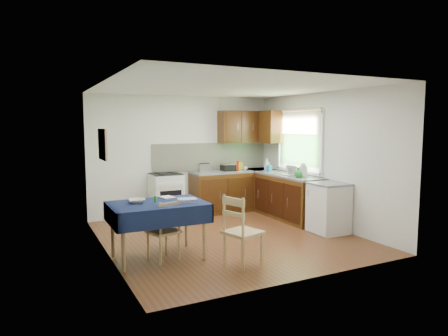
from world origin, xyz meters
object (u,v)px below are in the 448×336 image
kettle (303,171)px  dish_rack (292,174)px  chair_near (241,229)px  sandwich_press (228,167)px  dining_table (158,210)px  toaster (204,168)px  chair_far (165,229)px

kettle → dish_rack: bearing=98.7°
chair_near → sandwich_press: size_ratio=3.53×
dining_table → toaster: bearing=73.6°
chair_near → sandwich_press: sandwich_press is taller
dining_table → chair_near: (0.88, -0.83, -0.18)m
dining_table → chair_far: size_ratio=1.54×
chair_near → kettle: 2.83m
sandwich_press → dish_rack: dish_rack is taller
dish_rack → kettle: bearing=-60.8°
dining_table → dish_rack: dish_rack is taller
chair_far → kettle: 3.27m
dining_table → kettle: kettle is taller
dining_table → chair_far: 0.29m
sandwich_press → chair_far: bearing=-109.3°
dish_rack → sandwich_press: bearing=143.2°
dish_rack → kettle: (0.04, -0.29, 0.10)m
sandwich_press → kettle: bearing=-38.1°
chair_near → dish_rack: size_ratio=2.30×
toaster → kettle: bearing=-39.5°
chair_near → kettle: kettle is taller
chair_near → sandwich_press: (1.42, 3.15, 0.46)m
dining_table → sandwich_press: 3.28m
dining_table → kettle: size_ratio=4.93×
chair_far → dish_rack: (3.04, 1.21, 0.47)m
chair_far → dish_rack: 3.31m
dining_table → chair_near: 1.22m
toaster → sandwich_press: toaster is taller
chair_far → kettle: (3.08, 0.93, 0.56)m
dish_rack → chair_near: bearing=-118.9°
chair_far → chair_near: 1.07m
toaster → dish_rack: bearing=-34.2°
chair_near → toaster: toaster is taller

